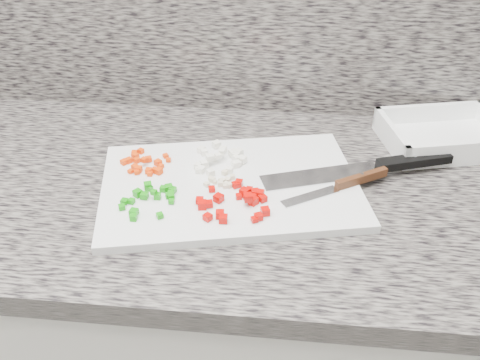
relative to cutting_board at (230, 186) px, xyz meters
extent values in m
cube|color=silver|center=(-0.11, 0.03, -0.48)|extent=(3.92, 0.62, 0.86)
cube|color=#69635C|center=(-0.11, 0.03, -0.03)|extent=(3.96, 0.64, 0.04)
cube|color=silver|center=(0.00, 0.00, 0.00)|extent=(0.51, 0.40, 0.02)
cube|color=#E73A05|center=(-0.17, 0.02, 0.01)|extent=(0.01, 0.01, 0.01)
cube|color=#E73A05|center=(-0.19, 0.06, 0.01)|extent=(0.02, 0.02, 0.01)
cube|color=#E73A05|center=(-0.20, 0.07, 0.01)|extent=(0.01, 0.01, 0.01)
cube|color=#E73A05|center=(-0.15, 0.01, 0.01)|extent=(0.01, 0.01, 0.01)
cube|color=#E73A05|center=(-0.13, 0.03, 0.01)|extent=(0.01, 0.01, 0.01)
cube|color=#E73A05|center=(-0.13, 0.01, 0.01)|extent=(0.02, 0.02, 0.01)
cube|color=#E73A05|center=(-0.18, 0.02, 0.01)|extent=(0.01, 0.01, 0.01)
cube|color=#E73A05|center=(-0.18, 0.08, 0.01)|extent=(0.01, 0.01, 0.01)
cube|color=#E73A05|center=(-0.19, 0.01, 0.01)|extent=(0.01, 0.01, 0.01)
cube|color=#E73A05|center=(-0.12, 0.06, 0.01)|extent=(0.01, 0.01, 0.01)
cube|color=#E73A05|center=(-0.15, 0.01, 0.01)|extent=(0.01, 0.01, 0.01)
cube|color=#E73A05|center=(-0.16, 0.05, 0.01)|extent=(0.02, 0.02, 0.01)
cube|color=#E73A05|center=(-0.20, 0.05, 0.01)|extent=(0.01, 0.01, 0.01)
cube|color=#E73A05|center=(-0.21, 0.04, 0.01)|extent=(0.01, 0.01, 0.01)
cube|color=#E73A05|center=(-0.17, 0.01, 0.01)|extent=(0.01, 0.01, 0.01)
cube|color=#E73A05|center=(-0.18, 0.03, 0.01)|extent=(0.01, 0.01, 0.01)
cube|color=#E73A05|center=(-0.17, 0.04, 0.02)|extent=(0.01, 0.01, 0.01)
cube|color=#E73A05|center=(-0.13, 0.07, 0.01)|extent=(0.01, 0.01, 0.01)
cube|color=#E73A05|center=(-0.14, 0.04, 0.01)|extent=(0.02, 0.02, 0.01)
cube|color=#E73A05|center=(-0.13, 0.02, 0.01)|extent=(0.02, 0.02, 0.01)
cube|color=#E73A05|center=(-0.18, 0.05, 0.01)|extent=(0.01, 0.01, 0.01)
cube|color=#E73A05|center=(-0.14, 0.02, 0.01)|extent=(0.01, 0.01, 0.01)
cube|color=#E73A05|center=(-0.20, 0.05, 0.01)|extent=(0.01, 0.01, 0.01)
cube|color=white|center=(0.00, 0.09, 0.01)|extent=(0.02, 0.02, 0.01)
cube|color=white|center=(-0.03, 0.06, 0.02)|extent=(0.01, 0.01, 0.01)
cube|color=white|center=(0.00, 0.07, 0.01)|extent=(0.01, 0.01, 0.01)
cube|color=white|center=(-0.04, 0.12, 0.01)|extent=(0.02, 0.02, 0.01)
cube|color=white|center=(-0.04, 0.07, 0.01)|extent=(0.01, 0.01, 0.01)
cube|color=white|center=(0.00, 0.09, 0.01)|extent=(0.01, 0.01, 0.01)
cube|color=white|center=(-0.03, 0.10, 0.01)|extent=(0.02, 0.02, 0.01)
cube|color=white|center=(0.00, 0.03, 0.01)|extent=(0.01, 0.01, 0.01)
cube|color=white|center=(-0.06, 0.09, 0.01)|extent=(0.02, 0.02, 0.01)
cube|color=white|center=(-0.07, 0.10, 0.01)|extent=(0.02, 0.02, 0.01)
cube|color=white|center=(0.00, 0.08, 0.01)|extent=(0.02, 0.02, 0.01)
cube|color=white|center=(0.01, 0.07, 0.01)|extent=(0.02, 0.02, 0.01)
cube|color=white|center=(-0.06, 0.03, 0.01)|extent=(0.02, 0.02, 0.01)
cube|color=white|center=(0.01, 0.09, 0.01)|extent=(0.02, 0.02, 0.01)
cube|color=white|center=(-0.04, 0.02, 0.01)|extent=(0.02, 0.02, 0.01)
cube|color=white|center=(-0.06, 0.03, 0.01)|extent=(0.01, 0.01, 0.01)
cube|color=white|center=(0.01, 0.05, 0.01)|extent=(0.02, 0.02, 0.01)
cube|color=white|center=(-0.04, 0.05, 0.02)|extent=(0.02, 0.02, 0.01)
cube|color=white|center=(0.00, 0.05, 0.01)|extent=(0.02, 0.02, 0.01)
cube|color=white|center=(-0.07, 0.04, 0.01)|extent=(0.01, 0.01, 0.01)
cube|color=white|center=(-0.05, 0.05, 0.01)|extent=(0.02, 0.02, 0.01)
cube|color=white|center=(-0.02, 0.08, 0.02)|extent=(0.01, 0.01, 0.01)
cube|color=#148E0C|center=(-0.10, -0.04, 0.01)|extent=(0.01, 0.01, 0.01)
cube|color=#148E0C|center=(-0.14, -0.04, 0.01)|extent=(0.02, 0.02, 0.01)
cube|color=#148E0C|center=(-0.12, -0.06, 0.02)|extent=(0.01, 0.01, 0.01)
cube|color=#148E0C|center=(-0.15, -0.06, 0.01)|extent=(0.02, 0.02, 0.01)
cube|color=#148E0C|center=(-0.14, -0.06, 0.01)|extent=(0.01, 0.01, 0.01)
cube|color=#148E0C|center=(-0.14, -0.12, 0.01)|extent=(0.01, 0.01, 0.01)
cube|color=#148E0C|center=(-0.16, -0.08, 0.01)|extent=(0.01, 0.01, 0.01)
cube|color=#148E0C|center=(-0.12, -0.06, 0.01)|extent=(0.01, 0.01, 0.01)
cube|color=#148E0C|center=(-0.10, -0.11, 0.01)|extent=(0.01, 0.01, 0.01)
cube|color=#148E0C|center=(-0.14, -0.04, 0.01)|extent=(0.01, 0.01, 0.01)
cube|color=#148E0C|center=(-0.10, -0.06, 0.01)|extent=(0.01, 0.01, 0.01)
cube|color=#148E0C|center=(-0.15, -0.11, 0.01)|extent=(0.01, 0.01, 0.01)
cube|color=#148E0C|center=(-0.10, -0.04, 0.01)|extent=(0.02, 0.02, 0.01)
cube|color=#148E0C|center=(-0.09, -0.07, 0.01)|extent=(0.01, 0.01, 0.01)
cube|color=#148E0C|center=(-0.11, -0.04, 0.01)|extent=(0.01, 0.01, 0.01)
cube|color=#148E0C|center=(-0.17, -0.08, 0.01)|extent=(0.01, 0.01, 0.01)
cube|color=#148E0C|center=(-0.09, -0.06, 0.01)|extent=(0.01, 0.01, 0.01)
cube|color=#148E0C|center=(-0.17, -0.10, 0.01)|extent=(0.01, 0.01, 0.01)
cube|color=#148E0C|center=(-0.10, -0.05, 0.01)|extent=(0.01, 0.01, 0.01)
cube|color=#C20702|center=(0.04, -0.03, 0.01)|extent=(0.01, 0.01, 0.01)
cube|color=#C20702|center=(0.00, -0.11, 0.01)|extent=(0.01, 0.01, 0.01)
cube|color=#C20702|center=(0.01, -0.01, 0.01)|extent=(0.02, 0.02, 0.01)
cube|color=#C20702|center=(-0.04, -0.07, 0.01)|extent=(0.01, 0.01, 0.01)
cube|color=#C20702|center=(0.06, -0.10, 0.01)|extent=(0.02, 0.02, 0.01)
cube|color=#C20702|center=(0.03, -0.04, 0.01)|extent=(0.02, 0.02, 0.01)
cube|color=#C20702|center=(0.02, -0.05, 0.01)|extent=(0.01, 0.01, 0.01)
cube|color=#C20702|center=(-0.02, -0.11, 0.01)|extent=(0.02, 0.02, 0.01)
cube|color=#C20702|center=(0.07, -0.09, 0.01)|extent=(0.02, 0.02, 0.01)
cube|color=#C20702|center=(0.06, -0.04, 0.01)|extent=(0.02, 0.02, 0.01)
cube|color=#C20702|center=(0.00, -0.10, 0.01)|extent=(0.01, 0.01, 0.01)
cube|color=#C20702|center=(0.04, -0.05, 0.01)|extent=(0.01, 0.01, 0.01)
cube|color=#C20702|center=(0.04, -0.06, 0.01)|extent=(0.02, 0.02, 0.01)
cube|color=#C20702|center=(0.05, -0.04, 0.01)|extent=(0.02, 0.02, 0.01)
cube|color=#C20702|center=(-0.03, -0.08, 0.01)|extent=(0.02, 0.02, 0.01)
cube|color=#C20702|center=(0.05, -0.11, 0.01)|extent=(0.01, 0.01, 0.01)
cube|color=#C20702|center=(0.05, -0.05, 0.01)|extent=(0.01, 0.01, 0.01)
cube|color=#C20702|center=(0.02, -0.01, 0.01)|extent=(0.01, 0.01, 0.01)
cube|color=#C20702|center=(0.05, -0.06, 0.01)|extent=(0.02, 0.02, 0.01)
cube|color=#C20702|center=(0.04, -0.07, 0.02)|extent=(0.02, 0.02, 0.01)
cube|color=#C20702|center=(-0.04, -0.08, 0.01)|extent=(0.02, 0.02, 0.01)
cube|color=#C20702|center=(-0.01, -0.06, 0.01)|extent=(0.02, 0.02, 0.01)
cube|color=#C20702|center=(-0.03, -0.03, 0.01)|extent=(0.01, 0.01, 0.01)
cube|color=#C20702|center=(0.06, -0.05, 0.01)|extent=(0.02, 0.02, 0.01)
cube|color=beige|center=(-0.01, -0.01, 0.01)|extent=(0.01, 0.01, 0.01)
cube|color=beige|center=(-0.04, -0.02, 0.01)|extent=(0.01, 0.01, 0.01)
cube|color=beige|center=(-0.04, 0.00, 0.01)|extent=(0.01, 0.01, 0.01)
cube|color=beige|center=(-0.03, -0.01, 0.01)|extent=(0.01, 0.01, 0.01)
cube|color=beige|center=(-0.01, 0.02, 0.01)|extent=(0.01, 0.01, 0.01)
cube|color=beige|center=(-0.02, -0.01, 0.01)|extent=(0.01, 0.01, 0.01)
cube|color=beige|center=(-0.03, 0.00, 0.01)|extent=(0.01, 0.01, 0.01)
cube|color=beige|center=(0.00, 0.01, 0.01)|extent=(0.01, 0.01, 0.01)
cube|color=beige|center=(-0.01, -0.02, 0.01)|extent=(0.01, 0.01, 0.01)
cube|color=beige|center=(0.00, -0.02, 0.01)|extent=(0.01, 0.01, 0.01)
cube|color=beige|center=(-0.01, 0.00, 0.01)|extent=(0.01, 0.01, 0.01)
cube|color=beige|center=(-0.04, -0.02, 0.01)|extent=(0.01, 0.01, 0.01)
cube|color=beige|center=(-0.01, 0.00, 0.01)|extent=(0.01, 0.01, 0.01)
cube|color=beige|center=(-0.01, 0.00, 0.01)|extent=(0.01, 0.01, 0.01)
cube|color=silver|center=(0.16, 0.04, 0.01)|extent=(0.23, 0.12, 0.00)
cube|color=black|center=(0.34, 0.10, 0.02)|extent=(0.15, 0.07, 0.02)
cylinder|color=silver|center=(0.34, 0.10, 0.02)|extent=(0.01, 0.01, 0.00)
cube|color=silver|center=(0.14, -0.03, 0.01)|extent=(0.10, 0.08, 0.00)
cube|color=#4E2713|center=(0.23, 0.03, 0.02)|extent=(0.10, 0.07, 0.02)
cylinder|color=silver|center=(0.23, 0.03, 0.02)|extent=(0.01, 0.01, 0.00)
cube|color=white|center=(0.41, 0.21, 0.00)|extent=(0.27, 0.22, 0.01)
cube|color=white|center=(0.40, 0.28, 0.02)|extent=(0.24, 0.07, 0.04)
cube|color=white|center=(0.43, 0.13, 0.02)|extent=(0.24, 0.07, 0.04)
cube|color=white|center=(0.30, 0.18, 0.02)|extent=(0.05, 0.17, 0.04)
camera|label=1|loc=(0.10, -0.78, 0.55)|focal=40.00mm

